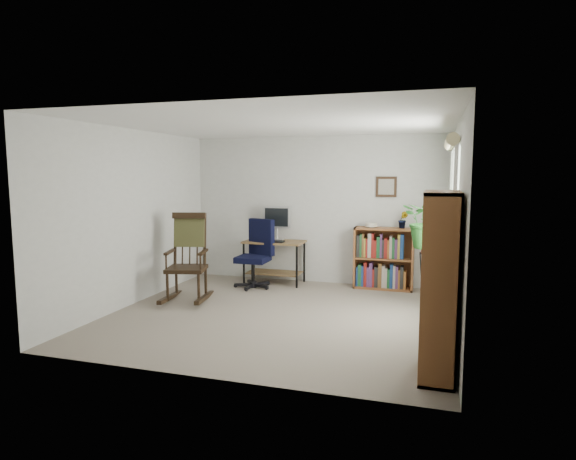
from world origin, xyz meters
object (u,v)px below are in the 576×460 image
(rocking_chair, at_px, (186,257))
(tall_bookshelf, at_px, (439,285))
(desk, at_px, (274,262))
(low_bookshelf, at_px, (384,258))
(office_chair, at_px, (253,253))

(rocking_chair, xyz_separation_m, tall_bookshelf, (3.39, -1.62, 0.19))
(desk, bearing_deg, rocking_chair, -121.18)
(low_bookshelf, bearing_deg, tall_bookshelf, -75.87)
(rocking_chair, relative_size, tall_bookshelf, 0.76)
(office_chair, distance_m, rocking_chair, 1.18)
(office_chair, bearing_deg, rocking_chair, -102.46)
(tall_bookshelf, bearing_deg, rocking_chair, 154.43)
(desk, distance_m, low_bookshelf, 1.77)
(rocking_chair, bearing_deg, tall_bookshelf, -40.16)
(desk, relative_size, rocking_chair, 0.77)
(rocking_chair, xyz_separation_m, low_bookshelf, (2.60, 1.52, -0.15))
(office_chair, xyz_separation_m, low_bookshelf, (1.98, 0.52, -0.07))
(office_chair, bearing_deg, low_bookshelf, 34.05)
(desk, distance_m, office_chair, 0.50)
(rocking_chair, bearing_deg, desk, 44.22)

